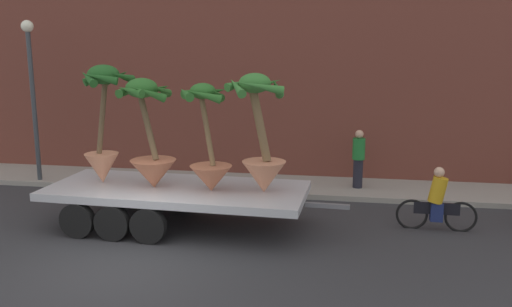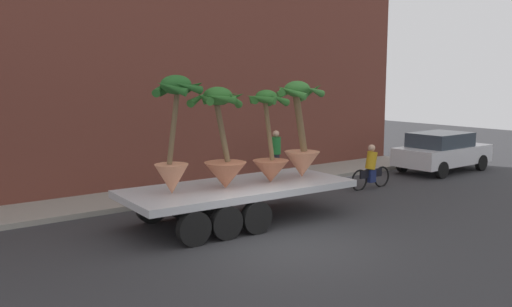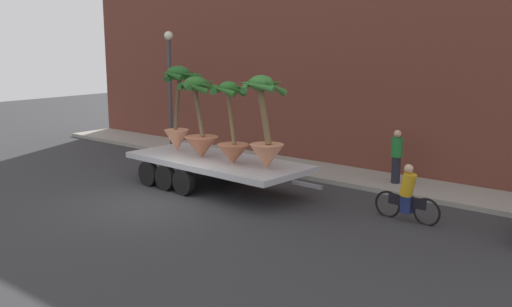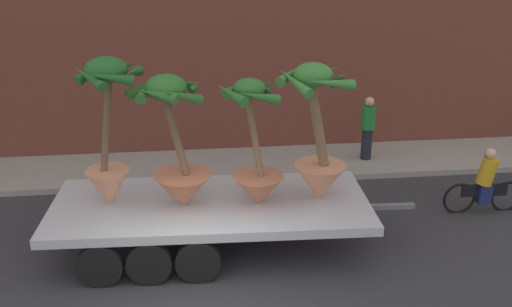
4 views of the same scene
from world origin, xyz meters
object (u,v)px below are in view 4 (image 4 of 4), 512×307
(potted_palm_rear, at_px, (178,154))
(potted_palm_extra, at_px, (255,159))
(potted_palm_middle, at_px, (318,144))
(cyclist, at_px, (485,184))
(pedestrian_near_gate, at_px, (368,127))
(flatbed_trailer, at_px, (198,212))
(potted_palm_front, at_px, (108,136))

(potted_palm_rear, xyz_separation_m, potted_palm_extra, (1.42, -0.08, -0.14))
(potted_palm_middle, relative_size, potted_palm_extra, 1.09)
(potted_palm_middle, relative_size, cyclist, 1.46)
(cyclist, xyz_separation_m, pedestrian_near_gate, (-1.77, 2.97, 0.37))
(flatbed_trailer, bearing_deg, cyclist, 7.16)
(flatbed_trailer, height_order, pedestrian_near_gate, pedestrian_near_gate)
(potted_palm_extra, bearing_deg, potted_palm_rear, 176.75)
(flatbed_trailer, relative_size, potted_palm_rear, 2.79)
(cyclist, bearing_deg, potted_palm_front, -174.78)
(potted_palm_rear, distance_m, cyclist, 6.82)
(cyclist, bearing_deg, pedestrian_near_gate, 120.70)
(potted_palm_middle, bearing_deg, pedestrian_near_gate, 59.93)
(potted_palm_middle, bearing_deg, flatbed_trailer, 176.97)
(potted_palm_extra, height_order, cyclist, potted_palm_extra)
(cyclist, bearing_deg, potted_palm_rear, -171.92)
(flatbed_trailer, xyz_separation_m, pedestrian_near_gate, (4.52, 3.76, 0.27))
(potted_palm_rear, bearing_deg, flatbed_trailer, 24.40)
(potted_palm_rear, relative_size, potted_palm_extra, 1.04)
(flatbed_trailer, xyz_separation_m, potted_palm_front, (-1.56, 0.07, 1.60))
(potted_palm_extra, distance_m, cyclist, 5.44)
(potted_palm_extra, relative_size, pedestrian_near_gate, 1.44)
(potted_palm_middle, height_order, pedestrian_near_gate, potted_palm_middle)
(cyclist, distance_m, pedestrian_near_gate, 3.48)
(potted_palm_rear, height_order, cyclist, potted_palm_rear)
(potted_palm_extra, xyz_separation_m, pedestrian_near_gate, (3.43, 3.99, -0.87))
(flatbed_trailer, distance_m, potted_palm_extra, 1.59)
(potted_palm_front, relative_size, potted_palm_extra, 1.15)
(potted_palm_front, xyz_separation_m, potted_palm_extra, (2.65, -0.30, -0.46))
(potted_palm_rear, relative_size, potted_palm_middle, 0.95)
(flatbed_trailer, height_order, potted_palm_front, potted_palm_front)
(flatbed_trailer, height_order, potted_palm_extra, potted_palm_extra)
(potted_palm_front, distance_m, pedestrian_near_gate, 7.24)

